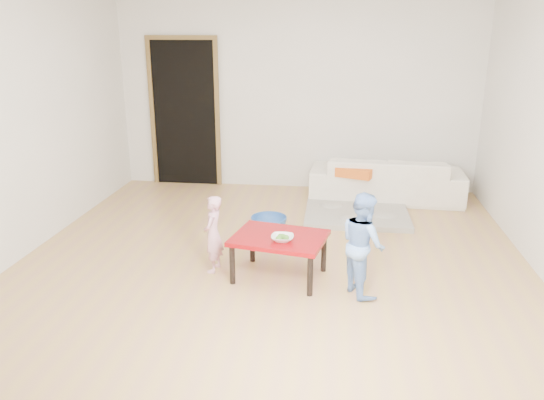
% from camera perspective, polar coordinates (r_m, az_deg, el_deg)
% --- Properties ---
extents(floor, '(5.00, 5.00, 0.01)m').
position_cam_1_polar(floor, '(5.42, 0.27, -5.91)').
color(floor, tan).
rests_on(floor, ground).
extents(back_wall, '(5.00, 0.02, 2.60)m').
position_cam_1_polar(back_wall, '(7.50, 2.66, 11.08)').
color(back_wall, silver).
rests_on(back_wall, floor).
extents(left_wall, '(0.02, 5.00, 2.60)m').
position_cam_1_polar(left_wall, '(5.88, -24.89, 7.58)').
color(left_wall, silver).
rests_on(left_wall, floor).
extents(doorway, '(1.02, 0.08, 2.11)m').
position_cam_1_polar(doorway, '(7.81, -9.32, 9.10)').
color(doorway, brown).
rests_on(doorway, back_wall).
extents(sofa, '(2.03, 0.87, 0.58)m').
position_cam_1_polar(sofa, '(7.25, 12.17, 2.33)').
color(sofa, white).
rests_on(sofa, floor).
extents(cushion, '(0.56, 0.53, 0.12)m').
position_cam_1_polar(cushion, '(6.95, 9.10, 3.13)').
color(cushion, orange).
rests_on(cushion, sofa).
extents(red_table, '(0.92, 0.76, 0.41)m').
position_cam_1_polar(red_table, '(4.87, 0.78, -6.12)').
color(red_table, maroon).
rests_on(red_table, floor).
extents(bowl, '(0.20, 0.20, 0.05)m').
position_cam_1_polar(bowl, '(4.68, 1.13, -4.12)').
color(bowl, white).
rests_on(bowl, red_table).
extents(broccoli, '(0.12, 0.12, 0.06)m').
position_cam_1_polar(broccoli, '(4.68, 1.13, -4.08)').
color(broccoli, '#2D5919').
rests_on(broccoli, red_table).
extents(child_pink, '(0.20, 0.28, 0.74)m').
position_cam_1_polar(child_pink, '(4.97, -6.35, -3.67)').
color(child_pink, '#D05F7E').
rests_on(child_pink, floor).
extents(child_blue, '(0.50, 0.55, 0.90)m').
position_cam_1_polar(child_blue, '(4.57, 9.75, -4.66)').
color(child_blue, '#6597EB').
rests_on(child_blue, floor).
extents(basin, '(0.42, 0.42, 0.13)m').
position_cam_1_polar(basin, '(6.11, -0.34, -2.42)').
color(basin, '#2A58A0').
rests_on(basin, floor).
extents(blanket, '(1.25, 1.05, 0.06)m').
position_cam_1_polar(blanket, '(6.57, 9.09, -1.49)').
color(blanket, '#A6A193').
rests_on(blanket, floor).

